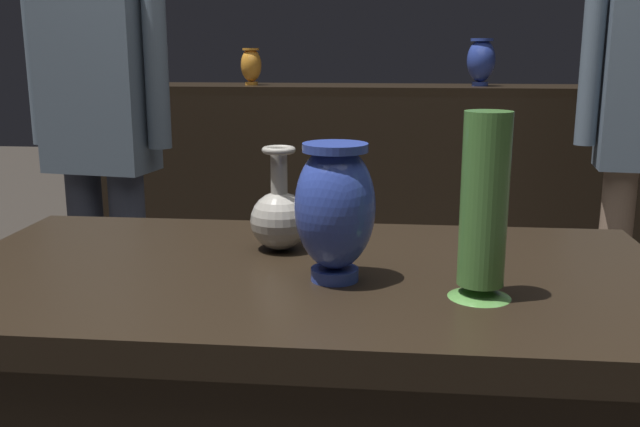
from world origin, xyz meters
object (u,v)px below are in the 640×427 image
object	(u,v)px
visitor_near_left	(100,123)
shelf_vase_left	(251,65)
shelf_vase_right	(481,60)
vase_left_accent	(484,212)
vase_tall_behind	(280,216)
vase_centerpiece	(335,207)

from	to	relation	value
visitor_near_left	shelf_vase_left	bearing A→B (deg)	-92.54
shelf_vase_left	shelf_vase_right	bearing A→B (deg)	1.10
vase_left_accent	visitor_near_left	bearing A→B (deg)	133.10
vase_left_accent	shelf_vase_left	size ratio (longest dim) A/B	1.62
vase_tall_behind	vase_left_accent	world-z (taller)	vase_left_accent
shelf_vase_right	shelf_vase_left	world-z (taller)	shelf_vase_right
vase_left_accent	shelf_vase_right	distance (m)	2.32
shelf_vase_left	visitor_near_left	bearing A→B (deg)	-101.42
shelf_vase_right	vase_centerpiece	bearing A→B (deg)	-101.82
vase_centerpiece	shelf_vase_left	bearing A→B (deg)	104.46
vase_centerpiece	shelf_vase_left	size ratio (longest dim) A/B	1.29
vase_tall_behind	shelf_vase_right	size ratio (longest dim) A/B	0.90
vase_centerpiece	shelf_vase_right	distance (m)	2.29
vase_tall_behind	vase_left_accent	bearing A→B (deg)	-33.83
vase_centerpiece	vase_tall_behind	distance (m)	0.21
vase_tall_behind	shelf_vase_right	xyz separation A→B (m)	(0.58, 2.07, 0.24)
shelf_vase_right	visitor_near_left	world-z (taller)	visitor_near_left
shelf_vase_right	shelf_vase_left	bearing A→B (deg)	-178.90
vase_tall_behind	shelf_vase_left	xyz separation A→B (m)	(-0.46, 2.05, 0.22)
vase_tall_behind	visitor_near_left	distance (m)	1.12
vase_left_accent	shelf_vase_right	world-z (taller)	shelf_vase_right
vase_tall_behind	shelf_vase_left	world-z (taller)	shelf_vase_left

